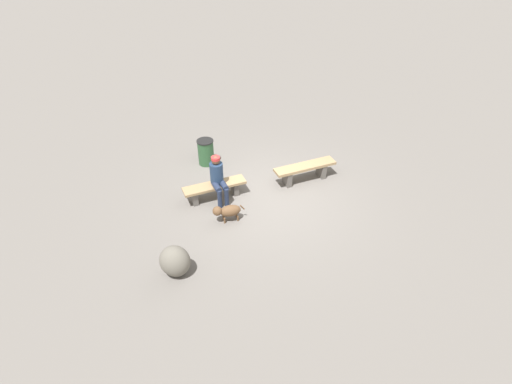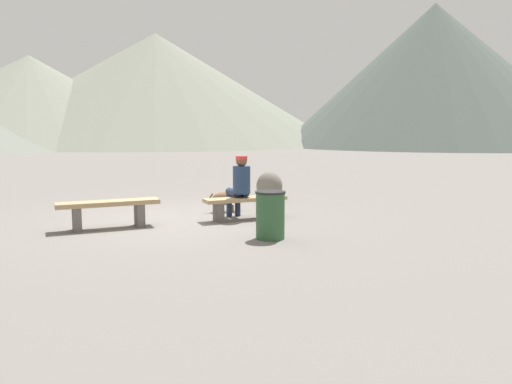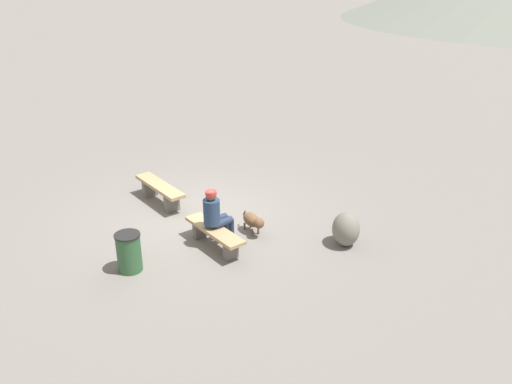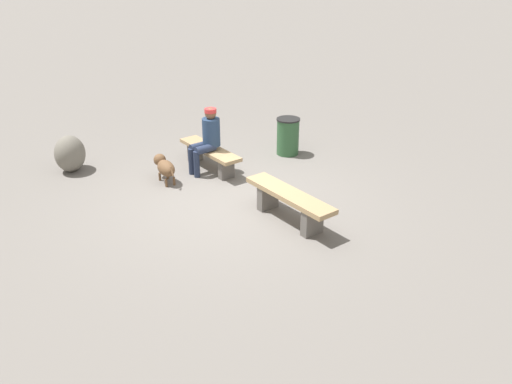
{
  "view_description": "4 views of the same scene",
  "coord_description": "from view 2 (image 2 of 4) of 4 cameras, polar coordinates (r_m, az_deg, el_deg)",
  "views": [
    {
      "loc": [
        3.19,
        7.48,
        6.11
      ],
      "look_at": [
        0.67,
        0.8,
        0.88
      ],
      "focal_mm": 27.88,
      "sensor_mm": 36.0,
      "label": 1
    },
    {
      "loc": [
        -1.93,
        -9.04,
        1.69
      ],
      "look_at": [
        1.54,
        -0.41,
        0.51
      ],
      "focal_mm": 34.61,
      "sensor_mm": 36.0,
      "label": 2
    },
    {
      "loc": [
        9.24,
        -5.25,
        5.38
      ],
      "look_at": [
        1.07,
        0.73,
        0.81
      ],
      "focal_mm": 37.59,
      "sensor_mm": 36.0,
      "label": 3
    },
    {
      "loc": [
        -6.69,
        4.17,
        3.87
      ],
      "look_at": [
        -1.0,
        0.12,
        0.56
      ],
      "focal_mm": 36.74,
      "sensor_mm": 36.0,
      "label": 4
    }
  ],
  "objects": [
    {
      "name": "distant_peak_2",
      "position": [
        55.97,
        -24.56,
        9.54
      ],
      "size": [
        32.59,
        32.59,
        9.14
      ],
      "primitive_type": "cone",
      "color": "gray",
      "rests_on": "ground"
    },
    {
      "name": "bench_left",
      "position": [
        8.8,
        -16.67,
        -1.9
      ],
      "size": [
        1.72,
        0.43,
        0.48
      ],
      "rotation": [
        0.0,
        0.0,
        0.03
      ],
      "color": "#605B56",
      "rests_on": "ground"
    },
    {
      "name": "distant_peak_3",
      "position": [
        53.99,
        19.74,
        12.54
      ],
      "size": [
        30.82,
        30.82,
        14.15
      ],
      "primitive_type": "cone",
      "color": "#4C5651",
      "rests_on": "ground"
    },
    {
      "name": "boulder",
      "position": [
        11.81,
        1.56,
        0.7
      ],
      "size": [
        0.83,
        0.82,
        0.69
      ],
      "primitive_type": "ellipsoid",
      "rotation": [
        0.0,
        0.0,
        0.91
      ],
      "color": "#6B665B",
      "rests_on": "ground"
    },
    {
      "name": "bench_right",
      "position": [
        9.28,
        -1.23,
        -1.33
      ],
      "size": [
        1.6,
        0.43,
        0.42
      ],
      "rotation": [
        0.0,
        0.0,
        0.03
      ],
      "color": "#605B56",
      "rests_on": "ground"
    },
    {
      "name": "ground",
      "position": [
        9.4,
        -9.68,
        -3.39
      ],
      "size": [
        210.0,
        210.0,
        0.06
      ],
      "primitive_type": "cube",
      "color": "slate"
    },
    {
      "name": "distant_peak_0",
      "position": [
        58.91,
        -11.44,
        11.55
      ],
      "size": [
        42.2,
        42.2,
        12.53
      ],
      "primitive_type": "cone",
      "color": "gray",
      "rests_on": "ground"
    },
    {
      "name": "trash_bin",
      "position": [
        7.64,
        1.66,
        -2.67
      ],
      "size": [
        0.47,
        0.47,
        0.74
      ],
      "color": "#2D5633",
      "rests_on": "ground"
    },
    {
      "name": "dog",
      "position": [
        10.17,
        -3.32,
        -0.68
      ],
      "size": [
        0.76,
        0.32,
        0.45
      ],
      "rotation": [
        0.0,
        0.0,
        6.19
      ],
      "color": "brown",
      "rests_on": "ground"
    },
    {
      "name": "seated_person",
      "position": [
        9.28,
        -1.89,
        1.07
      ],
      "size": [
        0.35,
        0.63,
        1.21
      ],
      "rotation": [
        0.0,
        0.0,
        0.06
      ],
      "color": "navy",
      "rests_on": "ground"
    }
  ]
}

